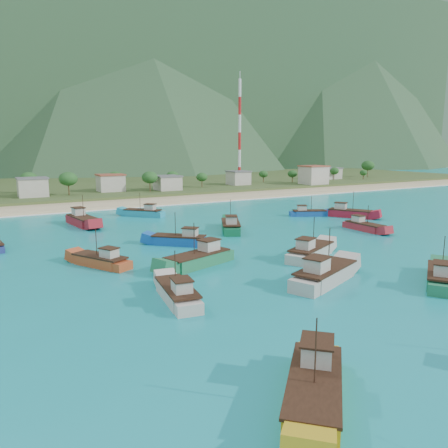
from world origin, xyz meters
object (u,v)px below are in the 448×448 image
boat_22 (349,214)px  boat_23 (325,276)px  boat_13 (143,213)px  boat_5 (178,294)px  boat_19 (311,252)px  boat_24 (82,221)px  radio_tower (240,132)px  boat_18 (231,227)px  boat_0 (101,262)px  boat_3 (180,241)px  boat_14 (308,214)px  boat_4 (442,278)px  boat_15 (314,390)px  boat_12 (199,260)px  boat_10 (364,227)px

boat_22 → boat_23: boat_23 is taller
boat_13 → boat_5: bearing=-148.7°
boat_19 → boat_24: size_ratio=0.94×
radio_tower → boat_18: size_ratio=3.59×
boat_0 → boat_24: size_ratio=0.80×
boat_3 → boat_14: 45.57m
radio_tower → boat_22: bearing=-102.2°
boat_0 → boat_3: boat_3 is taller
boat_4 → boat_18: 45.99m
boat_13 → boat_14: size_ratio=1.05×
boat_18 → boat_24: size_ratio=0.94×
radio_tower → boat_23: 137.66m
boat_15 → boat_24: size_ratio=0.85×
boat_15 → boat_0: bearing=-40.4°
boat_18 → boat_19: boat_18 is taller
boat_3 → boat_13: boat_3 is taller
boat_4 → boat_12: bearing=-170.3°
boat_5 → boat_23: size_ratio=0.81×
boat_13 → boat_15: 88.22m
boat_14 → boat_19: (-28.39, -33.80, 0.27)m
radio_tower → boat_14: bearing=-108.7°
boat_22 → boat_23: (-43.57, -38.39, 0.13)m
radio_tower → boat_13: bearing=-139.1°
boat_22 → boat_23: size_ratio=0.88×
boat_5 → boat_22: size_ratio=0.92×
boat_10 → boat_24: size_ratio=0.77×
boat_14 → boat_5: bearing=-27.4°
boat_5 → boat_12: 15.46m
boat_4 → boat_18: size_ratio=0.92×
boat_15 → boat_24: (0.97, 80.89, 0.07)m
boat_5 → boat_12: (9.07, 12.51, 0.17)m
boat_0 → boat_15: 43.99m
boat_14 → boat_15: bearing=-14.4°
boat_13 → boat_18: boat_18 is taller
boat_3 → boat_24: 31.92m
boat_23 → boat_10: bearing=103.4°
boat_19 → boat_24: boat_24 is taller
boat_13 → boat_22: boat_22 is taller
boat_10 → boat_19: 28.75m
boat_13 → boat_14: boat_13 is taller
boat_3 → boat_12: bearing=-150.3°
radio_tower → boat_10: radio_tower is taller
boat_22 → boat_0: bearing=-18.6°
boat_0 → boat_22: 69.22m
radio_tower → boat_15: bearing=-119.8°
boat_0 → boat_14: bearing=-8.5°
boat_22 → boat_24: boat_24 is taller
boat_4 → boat_18: (-5.51, 45.66, 0.06)m
boat_14 → boat_24: boat_24 is taller
boat_19 → boat_23: (-7.26, -11.20, 0.12)m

